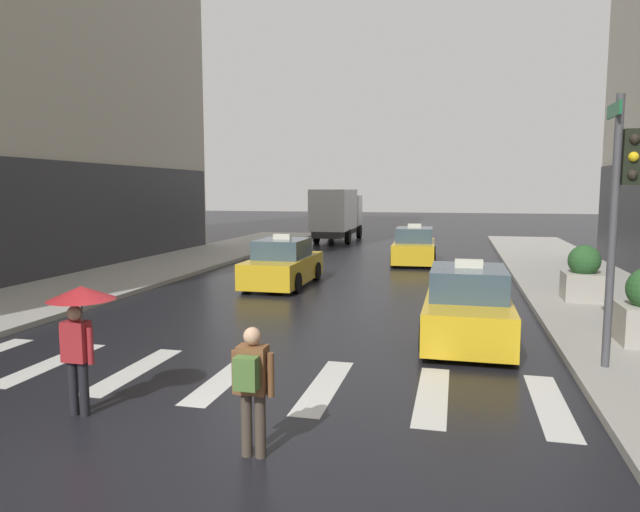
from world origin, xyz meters
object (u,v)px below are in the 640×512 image
(taxi_lead, at_px, (467,307))
(taxi_third, at_px, (414,247))
(box_truck, at_px, (337,213))
(planter_mid_block, at_px, (584,275))
(pedestrian_with_umbrella, at_px, (80,315))
(pedestrian_with_backpack, at_px, (252,382))
(traffic_light_pole, at_px, (621,193))
(taxi_second, at_px, (283,265))

(taxi_lead, relative_size, taxi_third, 0.99)
(box_truck, distance_m, planter_mid_block, 21.74)
(taxi_lead, bearing_deg, pedestrian_with_umbrella, -133.58)
(taxi_lead, relative_size, pedestrian_with_backpack, 2.75)
(planter_mid_block, bearing_deg, pedestrian_with_backpack, -118.11)
(taxi_third, relative_size, planter_mid_block, 2.88)
(pedestrian_with_umbrella, distance_m, planter_mid_block, 13.76)
(traffic_light_pole, xyz_separation_m, taxi_second, (-8.64, 8.00, -2.53))
(planter_mid_block, bearing_deg, pedestrian_with_umbrella, -130.12)
(taxi_lead, height_order, pedestrian_with_backpack, taxi_lead)
(taxi_third, xyz_separation_m, box_truck, (-5.71, 10.03, 1.13))
(pedestrian_with_backpack, bearing_deg, taxi_second, 105.53)
(box_truck, bearing_deg, pedestrian_with_umbrella, -85.47)
(taxi_lead, xyz_separation_m, planter_mid_block, (3.31, 4.68, 0.15))
(traffic_light_pole, height_order, taxi_second, traffic_light_pole)
(taxi_third, xyz_separation_m, pedestrian_with_umbrella, (-3.40, -19.11, 0.79))
(taxi_second, height_order, planter_mid_block, taxi_second)
(taxi_third, bearing_deg, taxi_lead, -80.79)
(pedestrian_with_umbrella, bearing_deg, planter_mid_block, 49.88)
(taxi_third, bearing_deg, planter_mid_block, -57.60)
(taxi_lead, distance_m, box_truck, 24.62)
(taxi_second, relative_size, taxi_third, 0.99)
(taxi_lead, bearing_deg, traffic_light_pole, -38.50)
(taxi_lead, xyz_separation_m, pedestrian_with_umbrella, (-5.55, -5.83, 0.79))
(taxi_third, distance_m, pedestrian_with_backpack, 19.80)
(traffic_light_pole, height_order, taxi_lead, traffic_light_pole)
(taxi_second, xyz_separation_m, box_truck, (-1.71, 17.29, 1.13))
(pedestrian_with_umbrella, height_order, planter_mid_block, pedestrian_with_umbrella)
(pedestrian_with_backpack, bearing_deg, traffic_light_pole, 41.29)
(pedestrian_with_backpack, bearing_deg, pedestrian_with_umbrella, 166.80)
(planter_mid_block, bearing_deg, taxi_third, 122.40)
(taxi_lead, relative_size, taxi_second, 1.00)
(pedestrian_with_backpack, bearing_deg, taxi_third, 88.51)
(taxi_third, distance_m, box_truck, 11.59)
(taxi_second, height_order, taxi_third, same)
(pedestrian_with_backpack, height_order, planter_mid_block, planter_mid_block)
(traffic_light_pole, bearing_deg, planter_mid_block, 83.01)
(taxi_second, distance_m, pedestrian_with_umbrella, 11.90)
(box_truck, xyz_separation_m, pedestrian_with_umbrella, (2.31, -29.14, -0.34))
(taxi_third, bearing_deg, pedestrian_with_backpack, -91.49)
(traffic_light_pole, xyz_separation_m, pedestrian_with_umbrella, (-8.04, -3.85, -1.74))
(taxi_second, xyz_separation_m, pedestrian_with_umbrella, (0.60, -11.86, 0.79))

